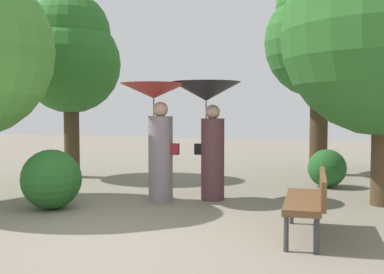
{
  "coord_description": "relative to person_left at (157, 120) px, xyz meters",
  "views": [
    {
      "loc": [
        2.6,
        -5.12,
        1.63
      ],
      "look_at": [
        0.0,
        2.96,
        1.12
      ],
      "focal_mm": 43.05,
      "sensor_mm": 36.0,
      "label": 1
    }
  ],
  "objects": [
    {
      "name": "bush_path_left",
      "position": [
        2.86,
        2.42,
        -1.05
      ],
      "size": [
        0.8,
        0.8,
        0.8
      ],
      "primitive_type": "sphere",
      "color": "#235B23",
      "rests_on": "ground"
    },
    {
      "name": "tree_mid_left",
      "position": [
        -3.05,
        2.05,
        1.5
      ],
      "size": [
        2.37,
        2.37,
        4.41
      ],
      "color": "#42301E",
      "rests_on": "ground"
    },
    {
      "name": "bush_path_right",
      "position": [
        -1.38,
        -1.19,
        -0.96
      ],
      "size": [
        0.98,
        0.98,
        0.98
      ],
      "primitive_type": "sphere",
      "color": "#235B23",
      "rests_on": "ground"
    },
    {
      "name": "ground_plane",
      "position": [
        0.5,
        -2.47,
        -1.45
      ],
      "size": [
        40.0,
        40.0,
        0.0
      ],
      "primitive_type": "plane",
      "color": "gray"
    },
    {
      "name": "person_right",
      "position": [
        0.84,
        0.39,
        0.11
      ],
      "size": [
        1.25,
        1.25,
        2.13
      ],
      "rotation": [
        0.0,
        0.0,
        1.52
      ],
      "color": "#563338",
      "rests_on": "ground"
    },
    {
      "name": "person_left",
      "position": [
        0.0,
        0.0,
        0.0
      ],
      "size": [
        1.19,
        1.19,
        2.1
      ],
      "rotation": [
        0.0,
        0.0,
        1.52
      ],
      "color": "gray",
      "rests_on": "ground"
    },
    {
      "name": "tree_mid_right",
      "position": [
        2.6,
        4.31,
        2.1
      ],
      "size": [
        2.74,
        2.74,
        5.26
      ],
      "color": "#42301E",
      "rests_on": "ground"
    },
    {
      "name": "park_bench",
      "position": [
        2.75,
        -1.63,
        -0.94
      ],
      "size": [
        0.57,
        1.52,
        0.83
      ],
      "rotation": [
        0.0,
        0.0,
        -1.52
      ],
      "color": "#38383D",
      "rests_on": "ground"
    }
  ]
}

